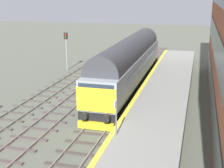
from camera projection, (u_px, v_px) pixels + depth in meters
ground_plane at (112, 109)px, 24.77m from camera, size 140.00×140.00×0.00m
track_main at (112, 108)px, 24.76m from camera, size 2.50×60.00×0.15m
track_adjacent_west at (69, 104)px, 25.65m from camera, size 2.50×60.00×0.15m
track_adjacent_far_west at (36, 101)px, 26.39m from camera, size 2.50×60.00×0.15m
station_platform at (159, 107)px, 23.73m from camera, size 4.00×44.00×1.01m
diesel_locomotive at (129, 62)px, 29.68m from camera, size 2.74×20.36×4.68m
signal_post_mid at (66, 47)px, 36.53m from camera, size 0.44×0.22×4.33m
platform_number_sign at (116, 112)px, 17.58m from camera, size 0.10×0.44×1.99m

